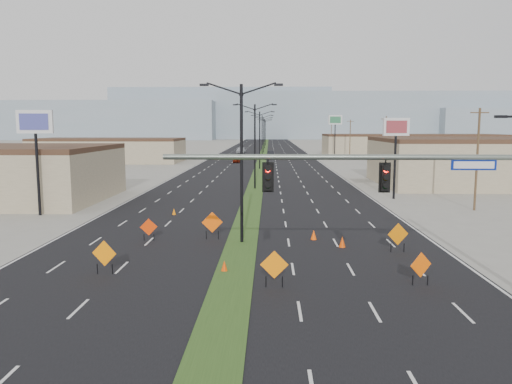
{
  "coord_description": "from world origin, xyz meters",
  "views": [
    {
      "loc": [
        1.77,
        -19.29,
        7.38
      ],
      "look_at": [
        0.89,
        12.59,
        3.2
      ],
      "focal_mm": 35.0,
      "sensor_mm": 36.0,
      "label": 1
    }
  ],
  "objects_px": {
    "streetlight_1": "(255,143)",
    "cone_0": "(224,266)",
    "streetlight_3": "(262,135)",
    "cone_1": "(314,235)",
    "streetlight_4": "(264,134)",
    "pole_sign_east_far": "(335,123)",
    "streetlight_6": "(265,132)",
    "construction_sign_2": "(212,223)",
    "construction_sign_4": "(398,235)",
    "streetlight_0": "(242,158)",
    "car_mid": "(271,154)",
    "construction_sign_5": "(421,266)",
    "car_far": "(241,150)",
    "pole_sign_east_near": "(396,134)",
    "streetlight_5": "(265,133)",
    "cone_3": "(174,212)",
    "car_left": "(237,159)",
    "construction_sign_0": "(104,254)",
    "signal_mast": "(429,188)",
    "streetlight_2": "(260,138)",
    "cone_2": "(342,242)",
    "pole_sign_west": "(35,130)",
    "construction_sign_3": "(274,266)"
  },
  "relations": [
    {
      "from": "pole_sign_east_far",
      "to": "construction_sign_4",
      "type": "bearing_deg",
      "value": -105.75
    },
    {
      "from": "construction_sign_5",
      "to": "cone_3",
      "type": "xyz_separation_m",
      "value": [
        -15.13,
        18.47,
        -0.66
      ]
    },
    {
      "from": "streetlight_0",
      "to": "car_mid",
      "type": "bearing_deg",
      "value": 88.75
    },
    {
      "from": "streetlight_6",
      "to": "construction_sign_4",
      "type": "height_order",
      "value": "streetlight_6"
    },
    {
      "from": "streetlight_2",
      "to": "streetlight_6",
      "type": "height_order",
      "value": "same"
    },
    {
      "from": "streetlight_3",
      "to": "construction_sign_2",
      "type": "bearing_deg",
      "value": -91.38
    },
    {
      "from": "signal_mast",
      "to": "streetlight_4",
      "type": "height_order",
      "value": "streetlight_4"
    },
    {
      "from": "streetlight_3",
      "to": "construction_sign_4",
      "type": "xyz_separation_m",
      "value": [
        9.36,
        -86.25,
        -4.38
      ]
    },
    {
      "from": "streetlight_1",
      "to": "cone_0",
      "type": "distance_m",
      "value": 34.9
    },
    {
      "from": "streetlight_5",
      "to": "pole_sign_east_near",
      "type": "xyz_separation_m",
      "value": [
        14.59,
        -119.98,
        1.26
      ]
    },
    {
      "from": "pole_sign_east_far",
      "to": "streetlight_6",
      "type": "bearing_deg",
      "value": 91.17
    },
    {
      "from": "streetlight_1",
      "to": "car_mid",
      "type": "xyz_separation_m",
      "value": [
        2.0,
        63.39,
        -4.66
      ]
    },
    {
      "from": "streetlight_4",
      "to": "car_mid",
      "type": "xyz_separation_m",
      "value": [
        2.0,
        -20.61,
        -4.66
      ]
    },
    {
      "from": "streetlight_6",
      "to": "car_left",
      "type": "xyz_separation_m",
      "value": [
        -5.01,
        -95.91,
        -4.71
      ]
    },
    {
      "from": "streetlight_6",
      "to": "construction_sign_2",
      "type": "distance_m",
      "value": 167.23
    },
    {
      "from": "pole_sign_west",
      "to": "cone_0",
      "type": "bearing_deg",
      "value": -51.04
    },
    {
      "from": "streetlight_3",
      "to": "car_left",
      "type": "distance_m",
      "value": 13.75
    },
    {
      "from": "car_far",
      "to": "cone_1",
      "type": "xyz_separation_m",
      "value": [
        11.05,
        -108.55,
        -0.48
      ]
    },
    {
      "from": "streetlight_3",
      "to": "construction_sign_5",
      "type": "bearing_deg",
      "value": -84.55
    },
    {
      "from": "car_far",
      "to": "pole_sign_east_far",
      "type": "distance_m",
      "value": 33.17
    },
    {
      "from": "cone_0",
      "to": "construction_sign_4",
      "type": "bearing_deg",
      "value": 23.3
    },
    {
      "from": "streetlight_4",
      "to": "construction_sign_5",
      "type": "bearing_deg",
      "value": -85.81
    },
    {
      "from": "streetlight_0",
      "to": "construction_sign_0",
      "type": "xyz_separation_m",
      "value": [
        -6.5,
        -7.17,
        -4.39
      ]
    },
    {
      "from": "car_mid",
      "to": "pole_sign_east_far",
      "type": "bearing_deg",
      "value": -15.77
    },
    {
      "from": "streetlight_5",
      "to": "construction_sign_0",
      "type": "relative_size",
      "value": 5.75
    },
    {
      "from": "construction_sign_0",
      "to": "car_mid",
      "type": "bearing_deg",
      "value": 95.99
    },
    {
      "from": "cone_2",
      "to": "pole_sign_east_far",
      "type": "xyz_separation_m",
      "value": [
        10.86,
        88.39,
        7.93
      ]
    },
    {
      "from": "streetlight_0",
      "to": "construction_sign_2",
      "type": "xyz_separation_m",
      "value": [
        -2.0,
        0.84,
        -4.33
      ]
    },
    {
      "from": "streetlight_5",
      "to": "streetlight_6",
      "type": "xyz_separation_m",
      "value": [
        0.0,
        28.0,
        0.0
      ]
    },
    {
      "from": "streetlight_1",
      "to": "car_left",
      "type": "height_order",
      "value": "streetlight_1"
    },
    {
      "from": "streetlight_3",
      "to": "streetlight_4",
      "type": "height_order",
      "value": "same"
    },
    {
      "from": "cone_0",
      "to": "pole_sign_east_far",
      "type": "height_order",
      "value": "pole_sign_east_far"
    },
    {
      "from": "car_far",
      "to": "pole_sign_east_far",
      "type": "xyz_separation_m",
      "value": [
        23.48,
        -22.21,
        7.47
      ]
    },
    {
      "from": "cone_3",
      "to": "streetlight_5",
      "type": "bearing_deg",
      "value": 87.23
    },
    {
      "from": "car_left",
      "to": "construction_sign_3",
      "type": "distance_m",
      "value": 81.39
    },
    {
      "from": "streetlight_3",
      "to": "streetlight_6",
      "type": "bearing_deg",
      "value": 90.0
    },
    {
      "from": "streetlight_5",
      "to": "car_mid",
      "type": "relative_size",
      "value": 2.18
    },
    {
      "from": "signal_mast",
      "to": "streetlight_6",
      "type": "height_order",
      "value": "streetlight_6"
    },
    {
      "from": "streetlight_4",
      "to": "car_mid",
      "type": "height_order",
      "value": "streetlight_4"
    },
    {
      "from": "streetlight_2",
      "to": "pole_sign_east_far",
      "type": "relative_size",
      "value": 0.99
    },
    {
      "from": "car_mid",
      "to": "cone_0",
      "type": "relative_size",
      "value": 7.84
    },
    {
      "from": "streetlight_4",
      "to": "streetlight_5",
      "type": "height_order",
      "value": "same"
    },
    {
      "from": "construction_sign_4",
      "to": "signal_mast",
      "type": "bearing_deg",
      "value": -110.13
    },
    {
      "from": "streetlight_4",
      "to": "cone_1",
      "type": "relative_size",
      "value": 15.1
    },
    {
      "from": "construction_sign_5",
      "to": "pole_sign_east_near",
      "type": "distance_m",
      "value": 29.68
    },
    {
      "from": "streetlight_3",
      "to": "cone_1",
      "type": "relative_size",
      "value": 15.1
    },
    {
      "from": "construction_sign_2",
      "to": "construction_sign_5",
      "type": "height_order",
      "value": "construction_sign_2"
    },
    {
      "from": "streetlight_2",
      "to": "car_mid",
      "type": "bearing_deg",
      "value": 86.77
    },
    {
      "from": "streetlight_5",
      "to": "streetlight_6",
      "type": "height_order",
      "value": "same"
    },
    {
      "from": "streetlight_1",
      "to": "construction_sign_5",
      "type": "relative_size",
      "value": 6.3
    }
  ]
}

